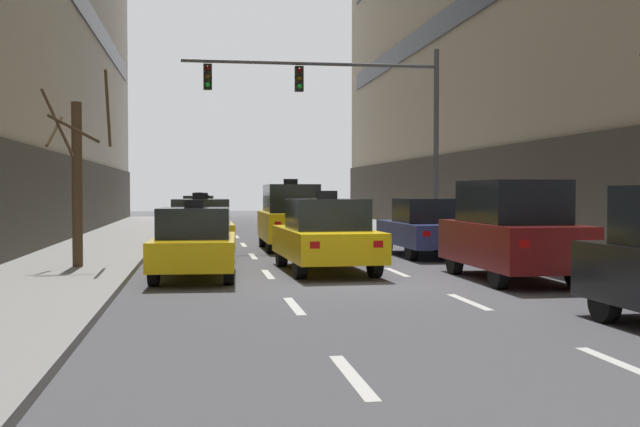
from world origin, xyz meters
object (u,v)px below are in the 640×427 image
object	(u,v)px
car_parked_2	(426,228)
taxi_driving_4	(200,228)
traffic_signal_0	(352,105)
taxi_driving_2	(291,217)
taxi_driving_0	(203,221)
taxi_driving_1	(326,236)
street_tree_1	(77,176)
taxi_driving_3	(199,211)
car_parked_1	(511,231)
taxi_driving_5	(195,244)

from	to	relation	value
car_parked_2	taxi_driving_4	bearing A→B (deg)	169.77
traffic_signal_0	taxi_driving_2	bearing A→B (deg)	-165.57
taxi_driving_0	taxi_driving_2	bearing A→B (deg)	-56.25
taxi_driving_4	traffic_signal_0	xyz separation A→B (m)	(5.10, 2.47, 4.00)
taxi_driving_1	street_tree_1	distance (m)	6.05
street_tree_1	taxi_driving_4	bearing A→B (deg)	56.70
taxi_driving_1	taxi_driving_2	size ratio (longest dim) A/B	1.07
taxi_driving_4	street_tree_1	distance (m)	5.44
taxi_driving_3	street_tree_1	xyz separation A→B (m)	(-2.85, -24.74, 1.45)
car_parked_1	street_tree_1	xyz separation A→B (m)	(-9.50, 3.14, 1.20)
taxi_driving_3	traffic_signal_0	xyz separation A→B (m)	(5.13, -17.89, 4.01)
taxi_driving_1	car_parked_1	world-z (taller)	car_parked_1
taxi_driving_3	traffic_signal_0	distance (m)	19.03
car_parked_1	car_parked_2	size ratio (longest dim) A/B	0.98
taxi_driving_4	traffic_signal_0	size ratio (longest dim) A/B	0.52
taxi_driving_5	car_parked_1	world-z (taller)	car_parked_1
taxi_driving_4	car_parked_1	bearing A→B (deg)	-48.66
taxi_driving_4	traffic_signal_0	distance (m)	6.93
taxi_driving_0	taxi_driving_1	distance (m)	11.66
taxi_driving_5	car_parked_1	distance (m)	6.90
traffic_signal_0	street_tree_1	xyz separation A→B (m)	(-7.98, -6.86, -2.56)
taxi_driving_0	traffic_signal_0	xyz separation A→B (m)	(4.98, -3.67, 4.04)
taxi_driving_5	traffic_signal_0	bearing A→B (deg)	58.74
car_parked_1	taxi_driving_0	bearing A→B (deg)	115.43
car_parked_1	car_parked_2	distance (m)	6.33
taxi_driving_5	car_parked_1	bearing A→B (deg)	-11.53
taxi_driving_0	taxi_driving_2	world-z (taller)	taxi_driving_2
taxi_driving_0	taxi_driving_1	xyz separation A→B (m)	(2.82, -11.31, 0.07)
taxi_driving_2	taxi_driving_4	xyz separation A→B (m)	(-2.94, -1.92, -0.23)
taxi_driving_0	street_tree_1	world-z (taller)	street_tree_1
taxi_driving_0	traffic_signal_0	distance (m)	7.39
taxi_driving_2	traffic_signal_0	size ratio (longest dim) A/B	0.51
taxi_driving_2	car_parked_1	size ratio (longest dim) A/B	0.99
taxi_driving_4	traffic_signal_0	world-z (taller)	traffic_signal_0
taxi_driving_2	car_parked_2	bearing A→B (deg)	-40.24
taxi_driving_3	taxi_driving_5	distance (m)	26.50
car_parked_2	street_tree_1	bearing A→B (deg)	-161.43
taxi_driving_0	taxi_driving_5	distance (m)	12.29
street_tree_1	taxi_driving_1	bearing A→B (deg)	-7.69
taxi_driving_4	car_parked_2	size ratio (longest dim) A/B	0.99
taxi_driving_0	taxi_driving_4	distance (m)	6.14
taxi_driving_2	taxi_driving_4	bearing A→B (deg)	-146.94
street_tree_1	taxi_driving_3	bearing A→B (deg)	83.42
taxi_driving_5	street_tree_1	size ratio (longest dim) A/B	0.93
taxi_driving_2	car_parked_1	world-z (taller)	taxi_driving_2
taxi_driving_0	car_parked_2	world-z (taller)	taxi_driving_0
taxi_driving_0	traffic_signal_0	size ratio (longest dim) A/B	0.50
street_tree_1	taxi_driving_5	bearing A→B (deg)	-32.65
taxi_driving_0	taxi_driving_3	bearing A→B (deg)	90.60
car_parked_1	taxi_driving_4	bearing A→B (deg)	131.34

